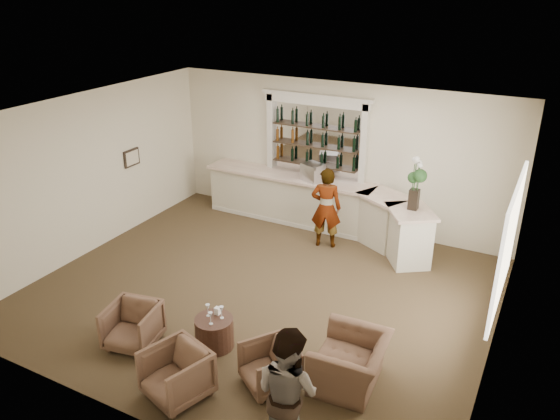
% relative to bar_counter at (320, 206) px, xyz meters
% --- Properties ---
extents(ground, '(8.00, 8.00, 0.00)m').
position_rel_bar_counter_xyz_m(ground, '(0.16, -3.00, -0.57)').
color(ground, '#4F3D27').
rests_on(ground, ground).
extents(room_shell, '(8.04, 7.02, 3.32)m').
position_rel_bar_counter_xyz_m(room_shell, '(0.33, -2.29, 1.77)').
color(room_shell, beige).
rests_on(room_shell, ground).
extents(bar_counter, '(5.72, 1.80, 1.14)m').
position_rel_bar_counter_xyz_m(bar_counter, '(0.00, 0.00, 0.00)').
color(bar_counter, beige).
rests_on(bar_counter, ground).
extents(back_bar_alcove, '(2.64, 0.25, 3.00)m').
position_rel_bar_counter_xyz_m(back_bar_alcove, '(-0.34, 0.41, 1.46)').
color(back_bar_alcove, white).
rests_on(back_bar_alcove, ground).
extents(cocktail_table, '(0.61, 0.61, 0.50)m').
position_rel_bar_counter_xyz_m(cocktail_table, '(0.32, -4.73, -0.32)').
color(cocktail_table, '#44291D').
rests_on(cocktail_table, ground).
extents(sommelier, '(0.73, 0.58, 1.75)m').
position_rel_bar_counter_xyz_m(sommelier, '(0.45, -0.71, 0.30)').
color(sommelier, gray).
rests_on(sommelier, ground).
extents(guest, '(1.00, 0.87, 1.76)m').
position_rel_bar_counter_xyz_m(guest, '(2.25, -6.00, 0.30)').
color(guest, gray).
rests_on(guest, ground).
extents(armchair_left, '(0.89, 0.91, 0.71)m').
position_rel_bar_counter_xyz_m(armchair_left, '(-0.83, -5.30, -0.22)').
color(armchair_left, brown).
rests_on(armchair_left, ground).
extents(armchair_center, '(1.00, 1.02, 0.74)m').
position_rel_bar_counter_xyz_m(armchair_center, '(0.49, -5.89, -0.20)').
color(armchair_center, brown).
rests_on(armchair_center, ground).
extents(armchair_right, '(0.98, 0.99, 0.65)m').
position_rel_bar_counter_xyz_m(armchair_right, '(1.51, -5.11, -0.25)').
color(armchair_right, brown).
rests_on(armchair_right, ground).
extents(armchair_far, '(1.04, 1.17, 0.72)m').
position_rel_bar_counter_xyz_m(armchair_far, '(2.49, -4.54, -0.21)').
color(armchair_far, brown).
rests_on(armchair_far, ground).
extents(espresso_machine, '(0.55, 0.50, 0.39)m').
position_rel_bar_counter_xyz_m(espresso_machine, '(-0.21, 0.02, 0.76)').
color(espresso_machine, '#B0B0B5').
rests_on(espresso_machine, bar_counter).
extents(flower_vase, '(0.29, 0.29, 1.08)m').
position_rel_bar_counter_xyz_m(flower_vase, '(2.22, -0.53, 1.18)').
color(flower_vase, black).
rests_on(flower_vase, bar_counter).
extents(wine_glass_bar_left, '(0.07, 0.07, 0.21)m').
position_rel_bar_counter_xyz_m(wine_glass_bar_left, '(-0.03, -0.04, 0.67)').
color(wine_glass_bar_left, white).
rests_on(wine_glass_bar_left, bar_counter).
extents(wine_glass_bar_right, '(0.07, 0.07, 0.21)m').
position_rel_bar_counter_xyz_m(wine_glass_bar_right, '(0.10, 0.10, 0.67)').
color(wine_glass_bar_right, white).
rests_on(wine_glass_bar_right, bar_counter).
extents(wine_glass_tbl_a, '(0.07, 0.07, 0.21)m').
position_rel_bar_counter_xyz_m(wine_glass_tbl_a, '(0.20, -4.70, 0.03)').
color(wine_glass_tbl_a, white).
rests_on(wine_glass_tbl_a, cocktail_table).
extents(wine_glass_tbl_b, '(0.07, 0.07, 0.21)m').
position_rel_bar_counter_xyz_m(wine_glass_tbl_b, '(0.42, -4.65, 0.03)').
color(wine_glass_tbl_b, white).
rests_on(wine_glass_tbl_b, cocktail_table).
extents(wine_glass_tbl_c, '(0.07, 0.07, 0.21)m').
position_rel_bar_counter_xyz_m(wine_glass_tbl_c, '(0.36, -4.86, 0.03)').
color(wine_glass_tbl_c, white).
rests_on(wine_glass_tbl_c, cocktail_table).
extents(napkin_holder, '(0.08, 0.08, 0.12)m').
position_rel_bar_counter_xyz_m(napkin_holder, '(0.30, -4.59, -0.01)').
color(napkin_holder, white).
rests_on(napkin_holder, cocktail_table).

